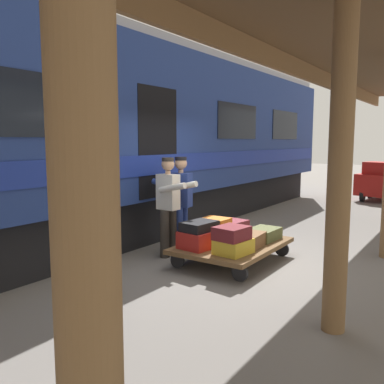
# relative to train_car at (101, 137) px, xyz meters

# --- Properties ---
(ground_plane) EXTENTS (60.00, 60.00, 0.00)m
(ground_plane) POSITION_rel_train_car_xyz_m (-3.27, 0.00, -2.06)
(ground_plane) COLOR slate
(platform_canopy) EXTENTS (3.20, 17.29, 3.56)m
(platform_canopy) POSITION_rel_train_car_xyz_m (-5.10, 0.00, 1.21)
(platform_canopy) COLOR brown
(platform_canopy) RESTS_ON ground_plane
(train_car) EXTENTS (3.02, 17.56, 4.00)m
(train_car) POSITION_rel_train_car_xyz_m (0.00, 0.00, 0.00)
(train_car) COLOR navy
(train_car) RESTS_ON ground_plane
(luggage_cart) EXTENTS (1.37, 1.95, 0.31)m
(luggage_cart) POSITION_rel_train_car_xyz_m (-3.10, 0.08, -1.79)
(luggage_cart) COLOR brown
(luggage_cart) RESTS_ON ground_plane
(suitcase_tan_vintage) EXTENTS (0.56, 0.53, 0.24)m
(suitcase_tan_vintage) POSITION_rel_train_car_xyz_m (-2.79, 0.08, -1.63)
(suitcase_tan_vintage) COLOR tan
(suitcase_tan_vintage) RESTS_ON luggage_cart
(suitcase_red_plastic) EXTENTS (0.53, 0.62, 0.27)m
(suitcase_red_plastic) POSITION_rel_train_car_xyz_m (-2.79, 0.61, -1.62)
(suitcase_red_plastic) COLOR #AD231E
(suitcase_red_plastic) RESTS_ON luggage_cart
(suitcase_yellow_case) EXTENTS (0.49, 0.56, 0.22)m
(suitcase_yellow_case) POSITION_rel_train_car_xyz_m (-3.41, 0.61, -1.64)
(suitcase_yellow_case) COLOR gold
(suitcase_yellow_case) RESTS_ON luggage_cart
(suitcase_burgundy_valise) EXTENTS (0.50, 0.54, 0.26)m
(suitcase_burgundy_valise) POSITION_rel_train_car_xyz_m (-2.79, -0.46, -1.62)
(suitcase_burgundy_valise) COLOR maroon
(suitcase_burgundy_valise) RESTS_ON luggage_cart
(suitcase_olive_duffel) EXTENTS (0.45, 0.62, 0.19)m
(suitcase_olive_duffel) POSITION_rel_train_car_xyz_m (-3.41, -0.46, -1.65)
(suitcase_olive_duffel) COLOR brown
(suitcase_olive_duffel) RESTS_ON luggage_cart
(suitcase_brown_leather) EXTENTS (0.44, 0.57, 0.21)m
(suitcase_brown_leather) POSITION_rel_train_car_xyz_m (-3.41, 0.08, -1.64)
(suitcase_brown_leather) COLOR brown
(suitcase_brown_leather) RESTS_ON luggage_cart
(suitcase_black_hardshell) EXTENTS (0.46, 0.59, 0.15)m
(suitcase_black_hardshell) POSITION_rel_train_car_xyz_m (-2.78, 0.59, -1.41)
(suitcase_black_hardshell) COLOR black
(suitcase_black_hardshell) RESTS_ON suitcase_red_plastic
(suitcase_maroon_trunk) EXTENTS (0.47, 0.52, 0.20)m
(suitcase_maroon_trunk) POSITION_rel_train_car_xyz_m (-3.39, 0.65, -1.43)
(suitcase_maroon_trunk) COLOR maroon
(suitcase_maroon_trunk) RESTS_ON suitcase_yellow_case
(suitcase_orange_carryall) EXTENTS (0.43, 0.39, 0.15)m
(suitcase_orange_carryall) POSITION_rel_train_car_xyz_m (-2.77, 0.08, -1.44)
(suitcase_orange_carryall) COLOR #CC6B23
(suitcase_orange_carryall) RESTS_ON suitcase_tan_vintage
(porter_in_overalls) EXTENTS (0.71, 0.51, 1.70)m
(porter_in_overalls) POSITION_rel_train_car_xyz_m (-2.01, 0.04, -1.14)
(porter_in_overalls) COLOR navy
(porter_in_overalls) RESTS_ON ground_plane
(porter_by_door) EXTENTS (0.67, 0.44, 1.70)m
(porter_by_door) POSITION_rel_train_car_xyz_m (-2.04, 0.40, -1.14)
(porter_by_door) COLOR #332D28
(porter_by_door) RESTS_ON ground_plane
(baggage_tug) EXTENTS (1.46, 1.91, 1.30)m
(baggage_tug) POSITION_rel_train_car_xyz_m (-3.83, -8.81, -1.43)
(baggage_tug) COLOR #B21E19
(baggage_tug) RESTS_ON ground_plane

